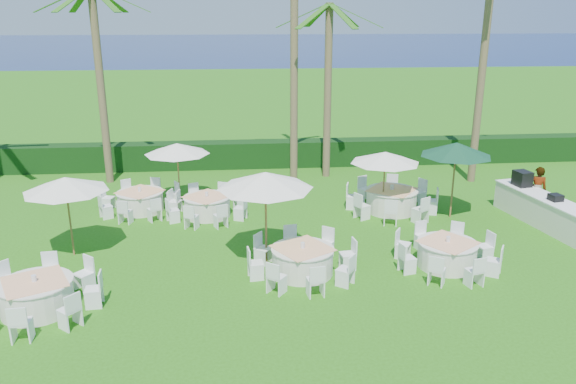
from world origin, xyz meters
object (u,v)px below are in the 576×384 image
object	(u,v)px
banquet_table_c	(447,253)
banquet_table_d	(141,201)
banquet_table_f	(391,200)
buffet_table	(543,209)
staff_person	(537,190)
banquet_table_a	(37,295)
umbrella_c	(177,149)
banquet_table_e	(207,206)
banquet_table_b	(303,260)
umbrella_green	(456,149)
umbrella_d	(385,157)
umbrella_b	(265,180)
umbrella_a	(65,184)

from	to	relation	value
banquet_table_c	banquet_table_d	distance (m)	10.94
banquet_table_f	buffet_table	bearing A→B (deg)	-20.69
staff_person	banquet_table_c	bearing A→B (deg)	59.10
banquet_table_a	umbrella_c	size ratio (longest dim) A/B	1.28
banquet_table_e	banquet_table_f	size ratio (longest dim) A/B	0.87
banquet_table_a	banquet_table_b	bearing A→B (deg)	12.14
buffet_table	banquet_table_c	bearing A→B (deg)	-146.72
banquet_table_e	banquet_table_a	bearing A→B (deg)	-121.03
banquet_table_b	banquet_table_f	size ratio (longest dim) A/B	0.94
umbrella_green	staff_person	bearing A→B (deg)	1.19
banquet_table_d	banquet_table_c	bearing A→B (deg)	-30.52
umbrella_d	banquet_table_b	bearing A→B (deg)	-126.89
umbrella_b	umbrella_green	distance (m)	7.41
banquet_table_a	umbrella_green	world-z (taller)	umbrella_green
banquet_table_d	umbrella_b	xyz separation A→B (m)	(4.32, -4.85, 2.10)
banquet_table_e	banquet_table_f	world-z (taller)	banquet_table_f
umbrella_b	umbrella_c	distance (m)	6.36
banquet_table_d	banquet_table_e	bearing A→B (deg)	-17.30
banquet_table_f	umbrella_d	world-z (taller)	umbrella_d
banquet_table_d	banquet_table_e	size ratio (longest dim) A/B	1.03
banquet_table_a	umbrella_c	distance (m)	8.46
banquet_table_b	umbrella_b	bearing A→B (deg)	139.95
banquet_table_f	umbrella_c	distance (m)	8.08
banquet_table_f	umbrella_a	bearing A→B (deg)	-164.22
umbrella_a	umbrella_green	bearing A→B (deg)	9.79
banquet_table_f	umbrella_a	world-z (taller)	umbrella_a
umbrella_b	banquet_table_a	bearing A→B (deg)	-158.55
buffet_table	umbrella_d	bearing A→B (deg)	163.28
umbrella_green	buffet_table	world-z (taller)	umbrella_green
banquet_table_b	umbrella_c	distance (m)	7.71
banquet_table_d	umbrella_green	world-z (taller)	umbrella_green
umbrella_green	umbrella_d	bearing A→B (deg)	166.19
banquet_table_e	banquet_table_f	bearing A→B (deg)	-0.66
banquet_table_a	banquet_table_c	xyz separation A→B (m)	(10.78, 1.53, -0.02)
umbrella_c	umbrella_green	distance (m)	9.97
umbrella_a	banquet_table_a	bearing A→B (deg)	-89.61
banquet_table_f	umbrella_b	world-z (taller)	umbrella_b
umbrella_c	banquet_table_e	bearing A→B (deg)	-53.94
banquet_table_e	umbrella_a	world-z (taller)	umbrella_a
umbrella_a	umbrella_green	xyz separation A→B (m)	(12.39, 2.14, 0.26)
banquet_table_d	umbrella_green	bearing A→B (deg)	-8.57
banquet_table_c	umbrella_c	xyz separation A→B (m)	(-8.08, 6.30, 1.73)
umbrella_a	banquet_table_f	bearing A→B (deg)	15.78
buffet_table	umbrella_a	bearing A→B (deg)	-175.66
banquet_table_f	umbrella_d	size ratio (longest dim) A/B	1.33
banquet_table_e	umbrella_d	world-z (taller)	umbrella_d
banquet_table_c	umbrella_c	size ratio (longest dim) A/B	1.23
banquet_table_f	umbrella_d	xyz separation A→B (m)	(-0.38, -0.25, 1.66)
banquet_table_b	umbrella_a	size ratio (longest dim) A/B	1.26
banquet_table_b	umbrella_b	xyz separation A→B (m)	(-0.96, 0.81, 2.08)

